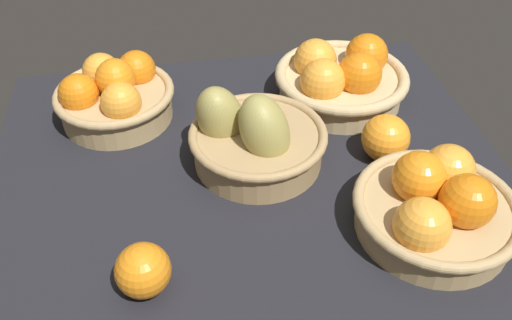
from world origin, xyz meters
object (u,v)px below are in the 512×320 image
at_px(loose_orange_front_gap, 143,270).
at_px(loose_orange_back_gap, 386,138).
at_px(basket_far_left, 114,95).
at_px(basket_center_pears, 253,138).
at_px(basket_near_right, 436,206).
at_px(basket_far_right, 341,78).

relative_size(loose_orange_front_gap, loose_orange_back_gap, 0.92).
distance_m(loose_orange_front_gap, loose_orange_back_gap, 0.44).
bearing_deg(basket_far_left, loose_orange_front_gap, -84.04).
bearing_deg(basket_far_left, basket_center_pears, -36.72).
bearing_deg(basket_center_pears, basket_near_right, -40.42).
distance_m(basket_near_right, basket_far_left, 0.58).
distance_m(basket_far_right, loose_orange_front_gap, 0.53).
height_order(basket_far_left, loose_orange_front_gap, basket_far_left).
xyz_separation_m(basket_near_right, loose_orange_front_gap, (-0.41, -0.03, -0.01)).
bearing_deg(basket_far_left, basket_far_right, -2.48).
bearing_deg(loose_orange_back_gap, loose_orange_front_gap, -153.59).
distance_m(basket_center_pears, basket_near_right, 0.30).
height_order(basket_near_right, loose_orange_front_gap, basket_near_right).
distance_m(basket_far_left, loose_orange_front_gap, 0.40).
bearing_deg(basket_far_left, basket_near_right, -38.63).
xyz_separation_m(basket_center_pears, basket_near_right, (0.23, -0.19, -0.00)).
height_order(basket_near_right, basket_far_right, basket_far_right).
height_order(basket_near_right, basket_far_left, basket_far_left).
relative_size(basket_far_left, loose_orange_back_gap, 2.69).
height_order(basket_center_pears, basket_far_left, basket_center_pears).
relative_size(basket_near_right, basket_far_left, 1.11).
height_order(basket_far_left, loose_orange_back_gap, basket_far_left).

